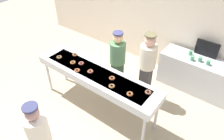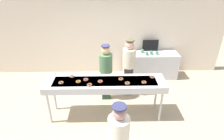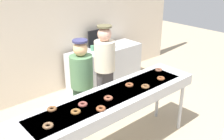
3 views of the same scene
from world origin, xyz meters
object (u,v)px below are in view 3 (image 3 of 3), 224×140
chocolate_donut_0 (108,98)px  chocolate_donut_5 (52,109)px  chocolate_donut_9 (161,78)px  paper_cup_2 (106,47)px  worker_baker (82,83)px  chocolate_donut_7 (159,70)px  paper_cup_0 (92,48)px  paper_cup_3 (102,49)px  chocolate_donut_2 (76,112)px  chocolate_donut_6 (48,126)px  worker_assistant (105,65)px  chocolate_donut_8 (83,104)px  menu_display (98,38)px  chocolate_donut_1 (145,86)px  chocolate_donut_4 (101,109)px  paper_cup_1 (113,45)px  chocolate_donut_3 (129,85)px  fryer_conveyor (112,101)px  prep_counter (105,66)px

chocolate_donut_0 → chocolate_donut_5: bearing=160.1°
chocolate_donut_9 → paper_cup_2: bearing=73.5°
worker_baker → chocolate_donut_7: bearing=142.3°
paper_cup_0 → paper_cup_3: bearing=-59.4°
chocolate_donut_2 → worker_baker: bearing=50.7°
chocolate_donut_6 → paper_cup_2: chocolate_donut_6 is taller
worker_assistant → chocolate_donut_8: bearing=44.6°
chocolate_donut_0 → menu_display: 2.75m
chocolate_donut_1 → chocolate_donut_6: (-1.50, 0.06, 0.00)m
paper_cup_2 → worker_baker: bearing=-141.4°
chocolate_donut_8 → menu_display: bearing=47.8°
chocolate_donut_0 → chocolate_donut_2: bearing=179.2°
worker_baker → menu_display: (1.48, 1.47, 0.13)m
chocolate_donut_4 → worker_baker: bearing=68.5°
chocolate_donut_2 → paper_cup_1: (2.28, 1.91, -0.11)m
paper_cup_2 → menu_display: 0.33m
paper_cup_2 → menu_display: menu_display is taller
worker_baker → paper_cup_0: size_ratio=14.90×
chocolate_donut_9 → chocolate_donut_2: bearing=177.4°
chocolate_donut_6 → paper_cup_1: (2.66, 1.95, -0.11)m
chocolate_donut_8 → paper_cup_1: size_ratio=1.11×
chocolate_donut_1 → chocolate_donut_3: (-0.14, 0.19, 0.00)m
worker_assistant → paper_cup_2: 1.27m
chocolate_donut_2 → chocolate_donut_3: bearing=5.2°
chocolate_donut_5 → chocolate_donut_9: bearing=-10.4°
fryer_conveyor → chocolate_donut_8: 0.46m
chocolate_donut_2 → chocolate_donut_3: size_ratio=1.00×
chocolate_donut_3 → chocolate_donut_8: bearing=-179.7°
chocolate_donut_2 → chocolate_donut_6: same height
worker_baker → chocolate_donut_0: bearing=71.5°
worker_assistant → worker_baker: bearing=23.8°
chocolate_donut_2 → chocolate_donut_6: (-0.38, -0.04, 0.00)m
chocolate_donut_1 → chocolate_donut_9: (0.38, 0.03, 0.00)m
chocolate_donut_4 → chocolate_donut_6: same height
worker_assistant → chocolate_donut_9: bearing=108.6°
fryer_conveyor → paper_cup_1: (1.67, 1.87, -0.01)m
chocolate_donut_4 → worker_baker: 0.98m
chocolate_donut_5 → prep_counter: 2.94m
chocolate_donut_8 → worker_assistant: size_ratio=0.07×
chocolate_donut_9 → chocolate_donut_4: bearing=-176.5°
chocolate_donut_4 → worker_assistant: bearing=48.4°
chocolate_donut_6 → chocolate_donut_9: bearing=-0.8°
paper_cup_3 → chocolate_donut_2: bearing=-135.9°
chocolate_donut_6 → prep_counter: 3.27m
paper_cup_2 → chocolate_donut_9: bearing=-106.5°
chocolate_donut_3 → worker_baker: bearing=118.0°
chocolate_donut_1 → prep_counter: bearing=64.6°
chocolate_donut_4 → chocolate_donut_5: same height
chocolate_donut_0 → paper_cup_2: 2.51m
chocolate_donut_1 → chocolate_donut_8: same height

